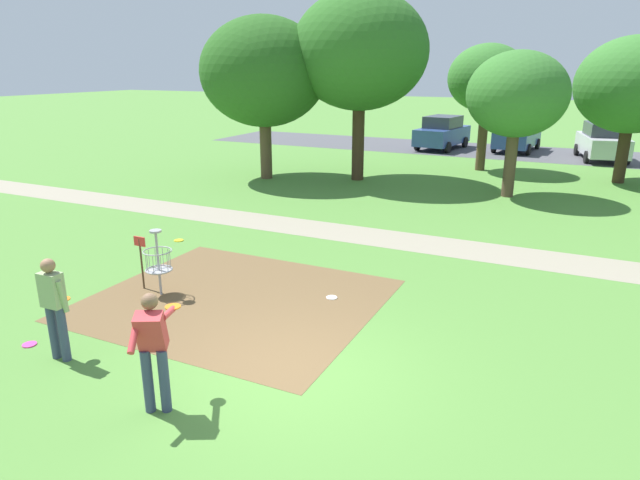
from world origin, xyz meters
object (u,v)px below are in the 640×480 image
frisbee_near_basket (179,240)px  parked_car_leftmost (442,133)px  tree_mid_center (517,95)px  parked_car_center_left (517,134)px  frisbee_mid_grass (332,298)px  tree_near_right (634,85)px  tree_mid_right (487,79)px  player_foreground_watching (54,303)px  frisbee_by_tee (29,344)px  tree_mid_left (264,72)px  parked_car_center_right (603,141)px  tree_far_left (360,51)px  disc_golf_basket (156,260)px  player_throwing (153,345)px

frisbee_near_basket → parked_car_leftmost: parked_car_leftmost is taller
tree_mid_center → parked_car_center_left: 12.28m
frisbee_mid_grass → tree_near_right: 17.12m
frisbee_near_basket → tree_near_right: bearing=52.0°
frisbee_mid_grass → tree_mid_right: 16.68m
player_foreground_watching → frisbee_by_tee: size_ratio=7.31×
tree_mid_left → parked_car_center_right: bearing=41.9°
frisbee_near_basket → tree_far_left: (1.16, 9.99, 5.05)m
disc_golf_basket → parked_car_center_right: (8.24, 23.10, 0.17)m
disc_golf_basket → parked_car_center_left: bearing=80.7°
disc_golf_basket → parked_car_center_left: (4.02, 24.48, 0.17)m
frisbee_near_basket → tree_near_right: 18.16m
tree_mid_left → tree_mid_center: (9.64, 0.84, -0.71)m
tree_near_right → parked_car_center_right: size_ratio=1.27×
player_throwing → frisbee_near_basket: bearing=127.6°
player_foreground_watching → parked_car_center_left: parked_car_center_left is taller
player_foreground_watching → parked_car_center_left: size_ratio=0.39×
tree_near_right → parked_car_center_left: (-4.88, 7.39, -2.89)m
parked_car_leftmost → player_foreground_watching: bearing=-89.3°
disc_golf_basket → parked_car_center_right: bearing=70.4°
player_foreground_watching → parked_car_center_right: 27.02m
frisbee_near_basket → frisbee_by_tee: bearing=-74.9°
tree_far_left → player_foreground_watching: bearing=-85.4°
player_throwing → player_foreground_watching: bearing=170.2°
tree_mid_center → tree_mid_right: (-1.89, 5.01, 0.42)m
tree_mid_center → frisbee_by_tee: bearing=-110.4°
frisbee_mid_grass → parked_car_center_right: parked_car_center_right is taller
frisbee_mid_grass → tree_mid_center: bearing=80.5°
parked_car_center_left → parked_car_center_right: (4.23, -1.38, 0.00)m
player_foreground_watching → tree_mid_center: bearing=72.6°
frisbee_mid_grass → parked_car_center_right: (4.93, 21.74, 0.91)m
player_throwing → frisbee_near_basket: 7.95m
tree_mid_left → tree_mid_right: tree_mid_left is taller
frisbee_near_basket → frisbee_by_tee: same height
player_throwing → tree_mid_left: (-7.22, 14.87, 3.29)m
disc_golf_basket → frisbee_near_basket: bearing=123.4°
disc_golf_basket → parked_car_center_right: parked_car_center_right is taller
parked_car_center_left → tree_mid_left: bearing=-123.5°
frisbee_near_basket → tree_mid_right: size_ratio=0.05×
tree_far_left → disc_golf_basket: bearing=-86.2°
disc_golf_basket → tree_mid_left: size_ratio=0.22×
frisbee_near_basket → tree_near_right: tree_near_right is taller
tree_mid_center → tree_near_right: bearing=50.8°
frisbee_near_basket → tree_mid_right: bearing=69.7°
disc_golf_basket → tree_mid_left: (-4.44, 11.70, 3.52)m
frisbee_by_tee → tree_mid_right: bearing=79.4°
frisbee_mid_grass → frisbee_near_basket: bearing=162.1°
tree_mid_left → tree_far_left: (3.57, 1.37, 0.78)m
tree_near_right → tree_mid_right: tree_near_right is taller
frisbee_near_basket → frisbee_mid_grass: (5.35, -1.73, 0.00)m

